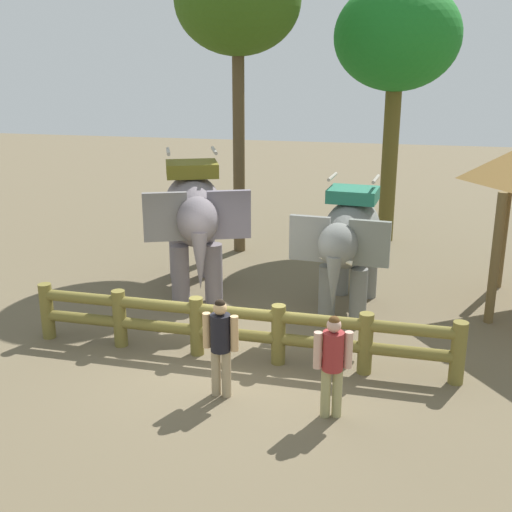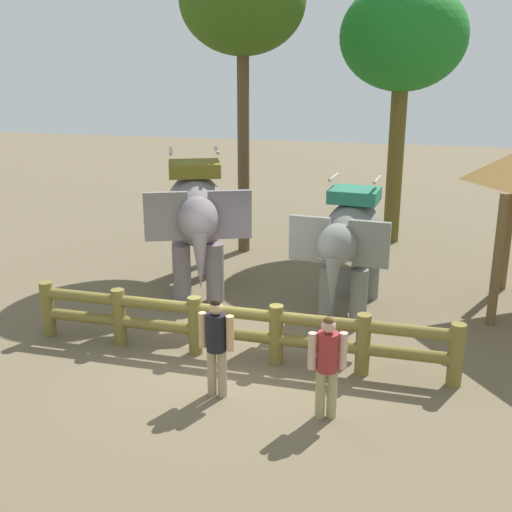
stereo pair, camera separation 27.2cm
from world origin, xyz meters
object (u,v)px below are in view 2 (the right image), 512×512
elephant_center (351,239)px  tourist_man_in_blue (216,340)px  tree_far_left (243,3)px  elephant_near_left (196,215)px  log_fence (235,326)px  tree_back_center (403,40)px  tourist_woman_in_black (327,360)px

elephant_center → tourist_man_in_blue: (-1.58, -3.88, -0.63)m
tree_far_left → elephant_near_left: bearing=-93.0°
log_fence → tree_back_center: (2.27, 8.21, 4.81)m
elephant_near_left → tree_back_center: size_ratio=0.54×
elephant_center → tourist_woman_in_black: 4.16m
elephant_center → tree_far_left: tree_far_left is taller
elephant_center → elephant_near_left: bearing=173.3°
elephant_near_left → tourist_man_in_blue: bearing=-67.5°
elephant_center → tourist_man_in_blue: 4.24m
tourist_woman_in_black → elephant_center: bearing=91.7°
log_fence → tourist_man_in_blue: size_ratio=4.73×
tree_far_left → tree_back_center: tree_far_left is taller
log_fence → tree_far_left: tree_far_left is taller
tourist_woman_in_black → log_fence: bearing=139.6°
elephant_center → tree_far_left: 6.78m
elephant_center → tourist_woman_in_black: size_ratio=2.06×
elephant_near_left → elephant_center: bearing=-6.7°
elephant_near_left → tourist_man_in_blue: 4.70m
tourist_woman_in_black → tourist_man_in_blue: size_ratio=0.99×
log_fence → elephant_center: elephant_center is taller
tree_far_left → elephant_center: bearing=-49.5°
log_fence → tree_back_center: size_ratio=1.08×
tourist_man_in_blue → elephant_center: bearing=67.8°
tourist_woman_in_black → tourist_man_in_blue: (-1.71, 0.23, 0.01)m
tourist_man_in_blue → tourist_woman_in_black: bearing=-7.8°
elephant_near_left → tree_back_center: (3.96, 5.22, 3.66)m
tree_far_left → log_fence: bearing=-76.4°
elephant_near_left → tourist_man_in_blue: size_ratio=2.35×
tourist_man_in_blue → tree_back_center: bearing=77.0°
log_fence → elephant_center: bearing=57.4°
log_fence → tree_back_center: bearing=74.6°
elephant_near_left → tree_far_left: size_ratio=0.49×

